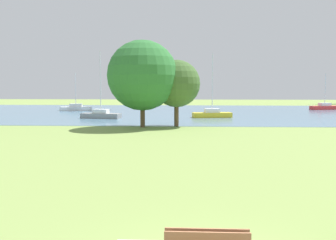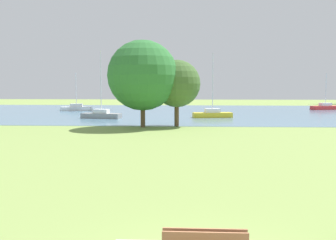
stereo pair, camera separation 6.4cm
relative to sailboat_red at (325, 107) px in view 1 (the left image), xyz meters
The scene contains 8 objects.
ground_plane 41.89m from the sailboat_red, 121.43° to the right, with size 160.00×160.00×0.00m, color #7F994C.
water_surface 23.18m from the sailboat_red, 160.48° to the right, with size 140.00×40.00×0.02m, color #5A829E.
sailboat_red is the anchor object (origin of this frame).
sailboat_white 40.32m from the sailboat_red, behind, with size 4.90×1.87×5.90m.
sailboat_gray 37.94m from the sailboat_red, 150.14° to the right, with size 5.00×2.37×8.09m.
sailboat_yellow 25.75m from the sailboat_red, 138.89° to the right, with size 4.99×2.30×7.91m.
tree_mid_shore 39.36m from the sailboat_red, 133.00° to the right, with size 6.67×6.67×8.28m.
tree_west_far 36.37m from the sailboat_red, 130.46° to the right, with size 4.60×4.60×6.47m.
Camera 1 is at (-0.39, -8.03, 4.02)m, focal length 42.06 mm.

